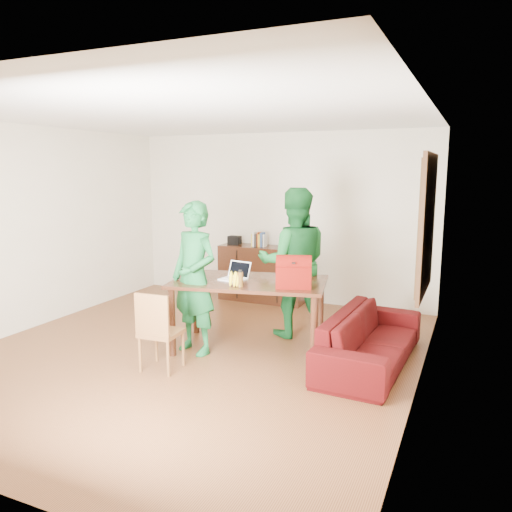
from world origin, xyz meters
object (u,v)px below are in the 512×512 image
at_px(person_far, 294,263).
at_px(red_bag, 294,275).
at_px(person_near, 194,278).
at_px(table, 249,289).
at_px(sofa, 370,339).
at_px(chair, 161,347).
at_px(bottle, 240,278).
at_px(laptop, 233,277).

height_order(person_far, red_bag, person_far).
bearing_deg(person_far, person_near, 27.01).
xyz_separation_m(table, sofa, (1.42, 0.10, -0.44)).
xyz_separation_m(chair, bottle, (0.64, 0.63, 0.68)).
bearing_deg(laptop, chair, -104.62).
height_order(table, person_far, person_far).
relative_size(chair, bottle, 4.58).
bearing_deg(table, person_far, 54.10).
height_order(laptop, sofa, laptop).
height_order(person_far, sofa, person_far).
height_order(table, sofa, table).
distance_m(chair, bottle, 1.13).
bearing_deg(laptop, person_near, -130.63).
xyz_separation_m(bottle, sofa, (1.37, 0.44, -0.64)).
relative_size(person_far, sofa, 0.97).
height_order(chair, person_near, person_near).
distance_m(laptop, red_bag, 0.78).
xyz_separation_m(table, bottle, (0.05, -0.34, 0.20)).
xyz_separation_m(table, chair, (-0.59, -0.97, -0.47)).
distance_m(chair, red_bag, 1.63).
bearing_deg(chair, person_far, 58.00).
bearing_deg(person_far, laptop, 33.09).
bearing_deg(laptop, table, 31.87).
height_order(chair, person_far, person_far).
xyz_separation_m(chair, red_bag, (1.19, 0.84, 0.72)).
relative_size(person_far, bottle, 10.04).
bearing_deg(bottle, person_far, 75.77).
distance_m(person_far, red_bag, 0.87).
xyz_separation_m(person_far, red_bag, (0.29, -0.82, 0.03)).
xyz_separation_m(chair, person_far, (0.90, 1.66, 0.70)).
bearing_deg(table, red_bag, -23.85).
xyz_separation_m(chair, sofa, (2.01, 1.07, 0.03)).
height_order(bottle, red_bag, red_bag).
distance_m(person_near, person_far, 1.35).
distance_m(person_far, sofa, 1.42).
bearing_deg(person_near, chair, -80.19).
height_order(bottle, sofa, bottle).
xyz_separation_m(table, red_bag, (0.60, -0.13, 0.25)).
xyz_separation_m(laptop, bottle, (0.23, -0.27, 0.05)).
relative_size(chair, red_bag, 2.25).
height_order(person_near, red_bag, person_near).
xyz_separation_m(laptop, sofa, (1.60, 0.17, -0.59)).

